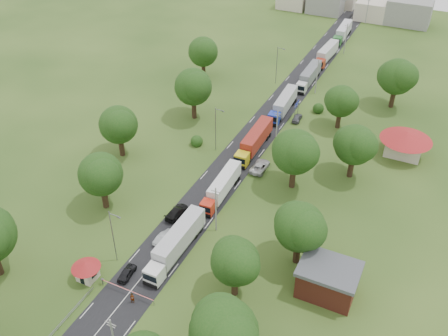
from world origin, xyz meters
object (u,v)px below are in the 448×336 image
Objects in this scene: truck_0 at (176,243)px; car_lane_mid at (164,237)px; car_lane_front at (127,273)px; guard_booth at (86,268)px; boom_barrier at (120,287)px; info_sign at (297,106)px; pedestrian_near at (132,298)px.

truck_0 reaches higher than car_lane_mid.
car_lane_mid is (1.15, 9.02, 0.05)m from car_lane_front.
car_lane_front is 0.90× the size of car_lane_mid.
truck_0 reaches higher than guard_booth.
info_sign is (6.56, 60.00, 2.11)m from boom_barrier.
car_lane_front is (-4.44, -7.42, -1.58)m from truck_0.
boom_barrier is at bearing -109.31° from truck_0.
car_lane_mid is at bearing 154.03° from truck_0.
info_sign is 2.28× the size of pedestrian_near.
guard_booth is at bearing 157.97° from pedestrian_near.
boom_barrier is at bearing -96.24° from info_sign.
boom_barrier is 0.60× the size of truck_0.
truck_0 reaches higher than pedestrian_near.
guard_booth reaches higher than boom_barrier.
guard_booth is at bearing 69.54° from car_lane_mid.
guard_booth reaches higher than pedestrian_near.
car_lane_mid is at bearing -104.02° from car_lane_front.
car_lane_front is (-7.35, -57.02, -2.32)m from info_sign.
truck_0 is at bearing 160.89° from car_lane_mid.
info_sign is at bearing 83.76° from boom_barrier.
pedestrian_near is at bearing 126.36° from car_lane_front.
car_lane_front is 9.09m from car_lane_mid.
truck_0 is at bearing -127.64° from car_lane_front.
car_lane_mid is (-6.20, -48.00, -2.27)m from info_sign.
truck_0 reaches higher than info_sign.
car_lane_mid reaches higher than boom_barrier.
info_sign is at bearing 70.46° from pedestrian_near.
car_lane_mid reaches higher than car_lane_front.
pedestrian_near is at bearing -94.00° from truck_0.
car_lane_front is 5.34m from pedestrian_near.
truck_0 is at bearing 47.63° from guard_booth.
pedestrian_near is (-0.79, -11.31, -1.36)m from truck_0.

